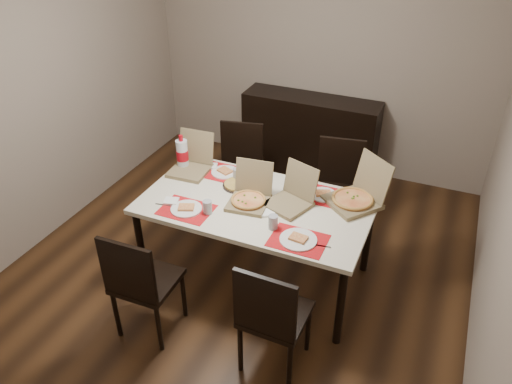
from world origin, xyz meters
TOP-DOWN VIEW (x-y plane):
  - ground at (0.00, 0.00)m, footprint 3.80×4.00m
  - room_walls at (0.00, 0.43)m, footprint 3.84×4.02m
  - sideboard at (0.00, 1.78)m, footprint 1.50×0.40m
  - dining_table at (0.16, -0.13)m, footprint 1.80×1.00m
  - chair_near_left at (-0.33, -1.04)m, footprint 0.43×0.43m
  - chair_near_right at (0.64, -0.97)m, footprint 0.43×0.43m
  - chair_far_left at (-0.38, 0.73)m, footprint 0.50×0.50m
  - chair_far_right at (0.60, 0.78)m, footprint 0.49×0.49m
  - setting_near_left at (-0.26, -0.42)m, footprint 0.47×0.30m
  - setting_near_right at (0.57, -0.43)m, footprint 0.49×0.30m
  - setting_far_left at (-0.25, 0.18)m, footprint 0.49×0.30m
  - setting_far_right at (0.57, 0.17)m, footprint 0.46×0.30m
  - napkin_loose at (0.30, -0.23)m, footprint 0.16×0.16m
  - pizza_box_center at (0.12, -0.14)m, footprint 0.34×0.37m
  - pizza_box_right at (0.88, 0.18)m, footprint 0.53×0.54m
  - pizza_box_left at (-0.56, 0.12)m, footprint 0.34×0.37m
  - pizza_box_extra at (0.42, -0.04)m, footprint 0.40×0.42m
  - faina_plate at (-0.08, 0.04)m, footprint 0.25×0.25m
  - dip_bowl at (0.34, 0.00)m, footprint 0.11×0.11m
  - soda_bottle at (-0.65, 0.13)m, footprint 0.11×0.11m

SIDE VIEW (x-z plane):
  - ground at x=0.00m, z-range -0.02..0.00m
  - sideboard at x=0.00m, z-range 0.00..0.90m
  - chair_near_left at x=-0.33m, z-range 0.05..0.98m
  - chair_near_right at x=0.64m, z-range 0.05..0.98m
  - chair_far_left at x=-0.38m, z-range 0.05..0.98m
  - chair_far_right at x=0.60m, z-range 0.05..0.98m
  - dining_table at x=0.16m, z-range 0.31..1.06m
  - napkin_loose at x=0.30m, z-range 0.75..0.77m
  - dip_bowl at x=0.34m, z-range 0.75..0.78m
  - faina_plate at x=-0.08m, z-range 0.75..0.78m
  - setting_near_right at x=0.57m, z-range 0.72..0.83m
  - setting_near_left at x=-0.26m, z-range 0.72..0.83m
  - setting_far_left at x=-0.25m, z-range 0.72..0.83m
  - setting_far_right at x=0.57m, z-range 0.72..0.83m
  - pizza_box_center at x=0.12m, z-range 0.65..0.96m
  - pizza_box_extra at x=0.42m, z-range 0.65..0.96m
  - pizza_box_right at x=0.88m, z-range 0.63..0.99m
  - pizza_box_left at x=-0.56m, z-range 0.65..0.97m
  - soda_bottle at x=-0.65m, z-range 0.73..1.04m
  - room_walls at x=0.00m, z-range 0.42..3.04m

